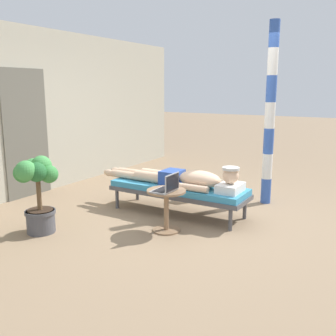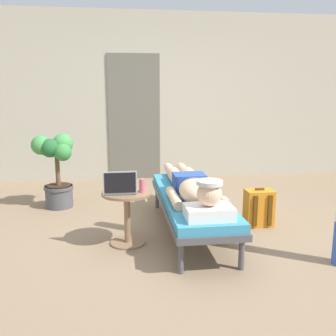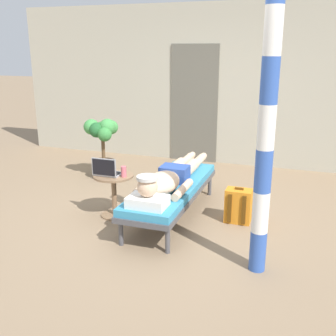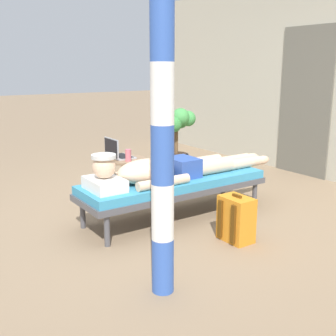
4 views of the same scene
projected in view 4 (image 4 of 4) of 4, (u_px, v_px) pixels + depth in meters
name	position (u px, v px, depth m)	size (l,w,h in m)	color
ground_plane	(163.00, 217.00, 4.32)	(40.00, 40.00, 0.00)	#8C7256
house_door_panel	(305.00, 102.00, 5.84)	(0.84, 0.03, 2.04)	#625F54
lounge_chair	(174.00, 185.00, 4.25)	(0.61, 1.97, 0.42)	#4C4C51
person_reclining	(166.00, 169.00, 4.15)	(0.53, 2.17, 0.33)	white
side_table	(124.00, 173.00, 4.66)	(0.48, 0.48, 0.52)	#8C6B4C
laptop	(117.00, 153.00, 4.63)	(0.31, 0.24, 0.23)	#A5A8AD
drink_glass	(128.00, 155.00, 4.48)	(0.06, 0.06, 0.13)	#D86672
backpack	(236.00, 219.00, 3.71)	(0.30, 0.26, 0.42)	orange
potted_plant	(176.00, 134.00, 6.01)	(0.50, 0.47, 0.94)	#4C4C51
porch_post	(162.00, 94.00, 2.60)	(0.15, 0.15, 2.68)	#3359B2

